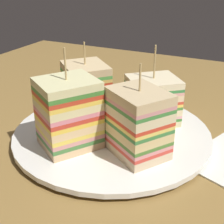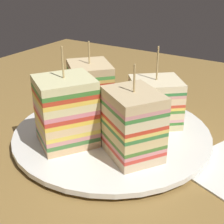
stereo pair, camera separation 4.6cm
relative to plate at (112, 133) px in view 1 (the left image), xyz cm
name	(u,v)px [view 1 (the left image)]	position (x,y,z in cm)	size (l,w,h in cm)	color
ground_plane	(112,143)	(0.00, 0.00, -1.67)	(97.59, 96.72, 1.80)	olive
plate	(112,133)	(0.00, 0.00, 0.00)	(28.64, 28.64, 1.26)	white
sandwich_wedge_0	(69,114)	(3.34, 5.99, 5.12)	(9.34, 9.58, 13.30)	#E0B986
sandwich_wedge_1	(138,123)	(-5.55, 4.01, 4.80)	(9.21, 8.78, 12.00)	beige
sandwich_wedge_2	(152,100)	(-4.09, -5.49, 3.98)	(9.53, 9.40, 11.90)	beige
sandwich_wedge_3	(86,90)	(6.07, -3.17, 4.67)	(9.48, 9.41, 11.80)	#DAB386
chip_pile	(98,125)	(1.25, 1.88, 2.06)	(7.74, 8.67, 3.80)	#ECD783
spoon	(56,82)	(20.86, -15.45, -0.36)	(8.87, 13.06, 1.00)	silver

